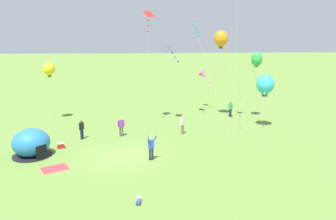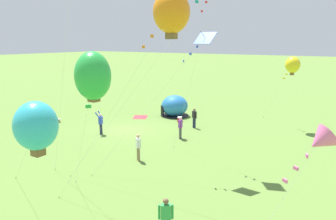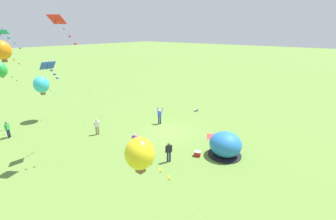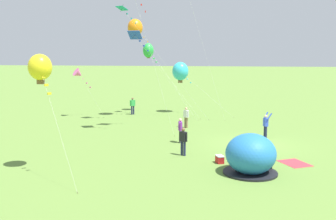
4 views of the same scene
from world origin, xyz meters
name	(u,v)px [view 2 (image 2 of 4)]	position (x,y,z in m)	size (l,w,h in m)	color
ground_plane	(128,130)	(0.00, 0.00, 0.00)	(300.00, 300.00, 0.00)	olive
popup_tent	(175,106)	(-6.63, 0.58, 1.00)	(2.81, 2.81, 2.10)	#2672BF
picnic_blanket	(140,117)	(-4.38, -2.02, 0.01)	(1.70, 1.30, 0.01)	#CC333D
cooler_box	(180,119)	(-4.91, 2.19, 0.22)	(0.63, 0.54, 0.44)	red
toddler_crawling	(59,120)	(1.27, -7.29, 0.18)	(0.30, 0.55, 0.32)	blue
person_flying_kite	(101,122)	(2.20, -1.03, 1.00)	(0.71, 0.62, 1.89)	#1E2347
person_strolling	(194,117)	(-3.59, 4.41, 0.96)	(0.39, 0.53, 1.72)	#1E2347
person_watching_sky	(166,217)	(11.46, 11.15, 0.96)	(0.42, 0.50, 1.72)	#1E2347
person_far_back	(138,146)	(5.28, 5.12, 0.96)	(0.42, 0.49, 1.72)	#8C7251
person_near_tent	(180,127)	(-0.23, 4.98, 0.96)	(0.58, 0.32, 1.72)	#4C4C51
kite_cyan	(36,126)	(13.40, 6.55, 4.28)	(3.16, 6.33, 5.25)	silver
kite_orange	(171,12)	(9.93, 10.43, 8.50)	(2.15, 6.21, 9.32)	silver
kite_green	(93,76)	(13.67, 9.93, 6.39)	(4.61, 6.29, 7.15)	silver
kite_yellow	(293,65)	(-7.76, 11.34, 5.47)	(3.57, 3.57, 6.15)	silver
kite_blue	(202,42)	(4.57, 9.05, 7.37)	(4.60, 5.41, 7.96)	silver
kite_pink	(320,141)	(9.32, 15.88, 4.17)	(2.32, 2.54, 4.75)	silver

